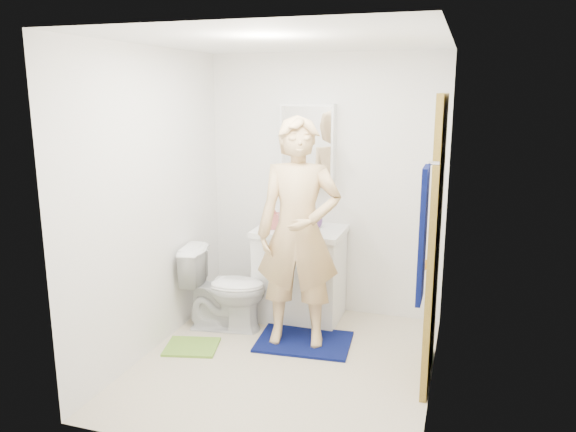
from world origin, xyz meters
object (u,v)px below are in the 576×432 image
at_px(towel, 423,235).
at_px(man, 299,233).
at_px(toilet, 225,288).
at_px(soap_dispenser, 274,217).
at_px(medicine_cabinet, 308,143).
at_px(toothbrush_cup, 316,223).
at_px(vanity_cabinet, 300,276).

xyz_separation_m(towel, man, (-1.03, 0.95, -0.30)).
relative_size(toilet, soap_dispenser, 3.50).
height_order(soap_dispenser, man, man).
distance_m(medicine_cabinet, toilet, 1.50).
bearing_deg(toilet, toothbrush_cup, -62.01).
relative_size(toothbrush_cup, man, 0.06).
height_order(medicine_cabinet, man, medicine_cabinet).
distance_m(medicine_cabinet, man, 1.01).
height_order(towel, toothbrush_cup, towel).
distance_m(towel, toilet, 2.21).
relative_size(toilet, man, 0.40).
bearing_deg(toilet, vanity_cabinet, -60.64).
relative_size(vanity_cabinet, man, 0.43).
distance_m(vanity_cabinet, toilet, 0.71).
xyz_separation_m(medicine_cabinet, towel, (1.18, -1.71, -0.35)).
bearing_deg(man, toilet, 161.84).
height_order(towel, toilet, towel).
distance_m(towel, man, 1.43).
bearing_deg(toilet, towel, -129.58).
xyz_separation_m(toilet, man, (0.71, -0.10, 0.58)).
height_order(vanity_cabinet, medicine_cabinet, medicine_cabinet).
xyz_separation_m(medicine_cabinet, toothbrush_cup, (0.13, -0.15, -0.70)).
distance_m(toilet, soap_dispenser, 0.76).
bearing_deg(toothbrush_cup, soap_dispenser, -156.40).
bearing_deg(soap_dispenser, towel, -45.01).
relative_size(vanity_cabinet, soap_dispenser, 3.79).
relative_size(towel, soap_dispenser, 3.79).
height_order(toothbrush_cup, man, man).
xyz_separation_m(vanity_cabinet, towel, (1.18, -1.48, 0.85)).
bearing_deg(toilet, medicine_cabinet, -48.79).
relative_size(medicine_cabinet, man, 0.38).
height_order(towel, man, man).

